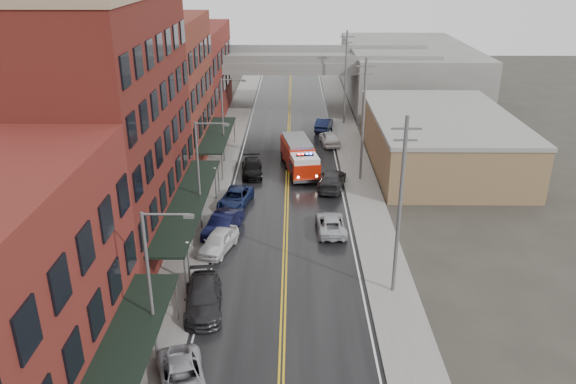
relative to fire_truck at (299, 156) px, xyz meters
name	(u,v)px	position (x,y,z in m)	size (l,w,h in m)	color
road	(287,200)	(-1.21, -7.41, -1.65)	(11.00, 160.00, 0.02)	black
sidewalk_left	(207,199)	(-8.51, -7.41, -1.58)	(3.00, 160.00, 0.15)	slate
sidewalk_right	(367,200)	(6.09, -7.41, -1.58)	(3.00, 160.00, 0.15)	slate
curb_left	(225,199)	(-6.86, -7.41, -1.58)	(0.30, 160.00, 0.15)	gray
curb_right	(349,200)	(4.44, -7.41, -1.58)	(0.30, 160.00, 0.15)	gray
brick_building_b	(104,126)	(-14.51, -14.41, 7.34)	(9.00, 20.00, 18.00)	#5B1A18
brick_building_c	(159,92)	(-14.51, 3.09, 5.84)	(9.00, 15.00, 15.00)	maroon
brick_building_far	(189,74)	(-14.51, 20.59, 4.34)	(9.00, 20.00, 12.00)	maroon
tan_building	(440,141)	(14.79, 2.59, 0.84)	(14.00, 22.00, 5.00)	olive
right_far_block	(407,72)	(16.79, 32.59, 2.34)	(18.00, 30.00, 8.00)	slate
awning_0	(118,366)	(-8.70, -33.41, 1.33)	(2.60, 16.00, 3.09)	black
awning_1	(189,201)	(-8.70, -14.41, 1.33)	(2.60, 18.00, 3.09)	black
awning_2	(218,134)	(-8.70, 3.09, 1.33)	(2.60, 13.00, 3.09)	black
globe_lamp_1	(188,253)	(-7.61, -21.41, 0.65)	(0.44, 0.44, 3.12)	#59595B
globe_lamp_2	(215,176)	(-7.61, -7.41, 0.65)	(0.44, 0.44, 3.12)	#59595B
street_lamp_0	(154,280)	(-7.76, -29.41, 3.53)	(2.64, 0.22, 9.00)	#59595B
street_lamp_1	(201,170)	(-7.76, -13.41, 3.53)	(2.64, 0.22, 9.00)	#59595B
street_lamp_2	(225,115)	(-7.76, 2.59, 3.53)	(2.64, 0.22, 9.00)	#59595B
utility_pole_0	(400,205)	(5.99, -22.41, 4.65)	(1.80, 0.24, 12.00)	#59595B
utility_pole_1	(363,118)	(5.99, -2.41, 4.65)	(1.80, 0.24, 12.00)	#59595B
utility_pole_2	(346,76)	(5.99, 17.59, 4.65)	(1.80, 0.24, 12.00)	#59595B
overpass	(290,68)	(-1.21, 24.59, 4.33)	(40.00, 10.00, 7.50)	slate
fire_truck	(299,156)	(0.00, 0.00, 0.00)	(4.51, 8.73, 3.06)	#BB1C08
parked_car_left_2	(182,379)	(-6.21, -31.61, -0.96)	(2.31, 5.02, 1.39)	#A7A8AF
parked_car_left_3	(203,298)	(-6.21, -24.46, -0.85)	(2.27, 5.58, 1.62)	#232326
parked_car_left_4	(219,241)	(-6.21, -16.87, -0.88)	(1.85, 4.59, 1.56)	silver
parked_car_left_5	(223,224)	(-6.21, -14.02, -0.84)	(1.73, 4.96, 1.63)	black
parked_car_left_6	(235,198)	(-5.74, -8.61, -0.95)	(2.36, 5.11, 1.42)	#132049
parked_car_left_7	(252,168)	(-4.81, -1.07, -0.93)	(2.05, 5.05, 1.47)	black
parked_car_right_0	(331,224)	(2.39, -13.61, -0.98)	(2.25, 4.88, 1.36)	#B3B7BC
parked_car_right_1	(332,180)	(3.07, -4.43, -0.83)	(2.31, 5.69, 1.65)	#262729
parked_car_right_2	(330,138)	(3.60, 8.79, -0.84)	(1.94, 4.82, 1.64)	silver
parked_car_right_3	(324,124)	(3.24, 14.79, -0.86)	(1.69, 4.84, 1.59)	#0E1533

